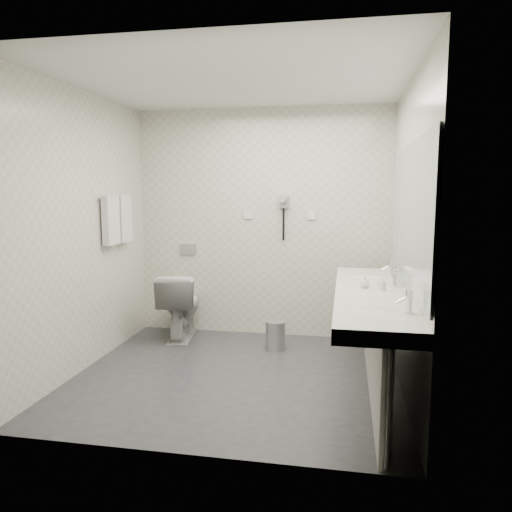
# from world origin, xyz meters

# --- Properties ---
(floor) EXTENTS (2.80, 2.80, 0.00)m
(floor) POSITION_xyz_m (0.00, 0.00, 0.00)
(floor) COLOR #2E2E33
(floor) RESTS_ON ground
(ceiling) EXTENTS (2.80, 2.80, 0.00)m
(ceiling) POSITION_xyz_m (0.00, 0.00, 2.50)
(ceiling) COLOR silver
(ceiling) RESTS_ON wall_back
(wall_back) EXTENTS (2.80, 0.00, 2.80)m
(wall_back) POSITION_xyz_m (0.00, 1.30, 1.25)
(wall_back) COLOR beige
(wall_back) RESTS_ON floor
(wall_front) EXTENTS (2.80, 0.00, 2.80)m
(wall_front) POSITION_xyz_m (0.00, -1.30, 1.25)
(wall_front) COLOR beige
(wall_front) RESTS_ON floor
(wall_left) EXTENTS (0.00, 2.60, 2.60)m
(wall_left) POSITION_xyz_m (-1.40, 0.00, 1.25)
(wall_left) COLOR beige
(wall_left) RESTS_ON floor
(wall_right) EXTENTS (0.00, 2.60, 2.60)m
(wall_right) POSITION_xyz_m (1.40, 0.00, 1.25)
(wall_right) COLOR beige
(wall_right) RESTS_ON floor
(vanity_counter) EXTENTS (0.55, 2.20, 0.10)m
(vanity_counter) POSITION_xyz_m (1.12, -0.20, 0.80)
(vanity_counter) COLOR silver
(vanity_counter) RESTS_ON floor
(vanity_panel) EXTENTS (0.03, 2.15, 0.75)m
(vanity_panel) POSITION_xyz_m (1.15, -0.20, 0.38)
(vanity_panel) COLOR #9B9992
(vanity_panel) RESTS_ON floor
(vanity_post_near) EXTENTS (0.06, 0.06, 0.75)m
(vanity_post_near) POSITION_xyz_m (1.18, -1.24, 0.38)
(vanity_post_near) COLOR silver
(vanity_post_near) RESTS_ON floor
(vanity_post_far) EXTENTS (0.06, 0.06, 0.75)m
(vanity_post_far) POSITION_xyz_m (1.18, 0.84, 0.38)
(vanity_post_far) COLOR silver
(vanity_post_far) RESTS_ON floor
(mirror) EXTENTS (0.02, 2.20, 1.05)m
(mirror) POSITION_xyz_m (1.39, -0.20, 1.45)
(mirror) COLOR #B2BCC6
(mirror) RESTS_ON wall_right
(basin_near) EXTENTS (0.40, 0.31, 0.05)m
(basin_near) POSITION_xyz_m (1.12, -0.85, 0.83)
(basin_near) COLOR silver
(basin_near) RESTS_ON vanity_counter
(basin_far) EXTENTS (0.40, 0.31, 0.05)m
(basin_far) POSITION_xyz_m (1.12, 0.45, 0.83)
(basin_far) COLOR silver
(basin_far) RESTS_ON vanity_counter
(faucet_near) EXTENTS (0.04, 0.04, 0.15)m
(faucet_near) POSITION_xyz_m (1.32, -0.85, 0.92)
(faucet_near) COLOR silver
(faucet_near) RESTS_ON vanity_counter
(faucet_far) EXTENTS (0.04, 0.04, 0.15)m
(faucet_far) POSITION_xyz_m (1.32, 0.45, 0.92)
(faucet_far) COLOR silver
(faucet_far) RESTS_ON vanity_counter
(soap_bottle_a) EXTENTS (0.07, 0.07, 0.10)m
(soap_bottle_a) POSITION_xyz_m (1.21, -0.16, 0.90)
(soap_bottle_a) COLOR silver
(soap_bottle_a) RESTS_ON vanity_counter
(soap_bottle_b) EXTENTS (0.09, 0.09, 0.10)m
(soap_bottle_b) POSITION_xyz_m (1.08, -0.09, 0.90)
(soap_bottle_b) COLOR silver
(soap_bottle_b) RESTS_ON vanity_counter
(glass_left) EXTENTS (0.06, 0.06, 0.10)m
(glass_left) POSITION_xyz_m (1.33, 0.00, 0.90)
(glass_left) COLOR silver
(glass_left) RESTS_ON vanity_counter
(glass_right) EXTENTS (0.06, 0.06, 0.10)m
(glass_right) POSITION_xyz_m (1.35, 0.14, 0.90)
(glass_right) COLOR silver
(glass_right) RESTS_ON vanity_counter
(toilet) EXTENTS (0.50, 0.77, 0.73)m
(toilet) POSITION_xyz_m (-0.85, 0.97, 0.37)
(toilet) COLOR silver
(toilet) RESTS_ON floor
(flush_plate) EXTENTS (0.18, 0.02, 0.12)m
(flush_plate) POSITION_xyz_m (-0.85, 1.29, 0.95)
(flush_plate) COLOR #B2B5BA
(flush_plate) RESTS_ON wall_back
(pedal_bin) EXTENTS (0.27, 0.27, 0.28)m
(pedal_bin) POSITION_xyz_m (0.24, 0.77, 0.14)
(pedal_bin) COLOR #B2B5BA
(pedal_bin) RESTS_ON floor
(bin_lid) EXTENTS (0.20, 0.20, 0.02)m
(bin_lid) POSITION_xyz_m (0.24, 0.77, 0.29)
(bin_lid) COLOR #B2B5BA
(bin_lid) RESTS_ON pedal_bin
(towel_rail) EXTENTS (0.02, 0.62, 0.02)m
(towel_rail) POSITION_xyz_m (-1.35, 0.55, 1.55)
(towel_rail) COLOR silver
(towel_rail) RESTS_ON wall_left
(towel_near) EXTENTS (0.07, 0.24, 0.48)m
(towel_near) POSITION_xyz_m (-1.34, 0.41, 1.33)
(towel_near) COLOR silver
(towel_near) RESTS_ON towel_rail
(towel_far) EXTENTS (0.07, 0.24, 0.48)m
(towel_far) POSITION_xyz_m (-1.34, 0.69, 1.33)
(towel_far) COLOR silver
(towel_far) RESTS_ON towel_rail
(dryer_cradle) EXTENTS (0.10, 0.04, 0.14)m
(dryer_cradle) POSITION_xyz_m (0.25, 1.27, 1.50)
(dryer_cradle) COLOR gray
(dryer_cradle) RESTS_ON wall_back
(dryer_barrel) EXTENTS (0.08, 0.14, 0.08)m
(dryer_barrel) POSITION_xyz_m (0.25, 1.20, 1.53)
(dryer_barrel) COLOR gray
(dryer_barrel) RESTS_ON dryer_cradle
(dryer_cord) EXTENTS (0.02, 0.02, 0.35)m
(dryer_cord) POSITION_xyz_m (0.25, 1.26, 1.25)
(dryer_cord) COLOR black
(dryer_cord) RESTS_ON dryer_cradle
(switch_plate_a) EXTENTS (0.09, 0.02, 0.09)m
(switch_plate_a) POSITION_xyz_m (-0.15, 1.29, 1.35)
(switch_plate_a) COLOR silver
(switch_plate_a) RESTS_ON wall_back
(switch_plate_b) EXTENTS (0.09, 0.02, 0.09)m
(switch_plate_b) POSITION_xyz_m (0.55, 1.29, 1.35)
(switch_plate_b) COLOR silver
(switch_plate_b) RESTS_ON wall_back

